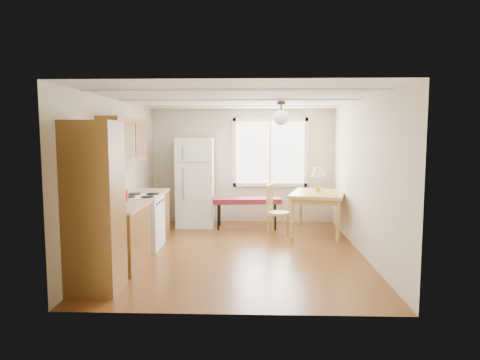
{
  "coord_description": "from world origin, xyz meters",
  "views": [
    {
      "loc": [
        0.24,
        -6.93,
        1.93
      ],
      "look_at": [
        0.0,
        0.45,
        1.15
      ],
      "focal_mm": 32.0,
      "sensor_mm": 36.0,
      "label": 1
    }
  ],
  "objects_px": {
    "refrigerator": "(195,182)",
    "chair": "(274,207)",
    "dining_table": "(318,197)",
    "bench": "(247,201)"
  },
  "relations": [
    {
      "from": "dining_table",
      "to": "chair",
      "type": "bearing_deg",
      "value": -152.57
    },
    {
      "from": "refrigerator",
      "to": "chair",
      "type": "relative_size",
      "value": 1.91
    },
    {
      "from": "dining_table",
      "to": "chair",
      "type": "distance_m",
      "value": 0.91
    },
    {
      "from": "bench",
      "to": "dining_table",
      "type": "bearing_deg",
      "value": -22.98
    },
    {
      "from": "bench",
      "to": "chair",
      "type": "distance_m",
      "value": 0.82
    },
    {
      "from": "refrigerator",
      "to": "dining_table",
      "type": "height_order",
      "value": "refrigerator"
    },
    {
      "from": "bench",
      "to": "chair",
      "type": "height_order",
      "value": "chair"
    },
    {
      "from": "refrigerator",
      "to": "chair",
      "type": "height_order",
      "value": "refrigerator"
    },
    {
      "from": "chair",
      "to": "bench",
      "type": "bearing_deg",
      "value": 151.74
    },
    {
      "from": "bench",
      "to": "chair",
      "type": "relative_size",
      "value": 1.46
    }
  ]
}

